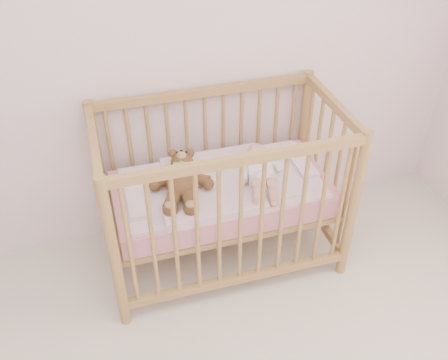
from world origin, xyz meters
name	(u,v)px	position (x,y,z in m)	size (l,w,h in m)	color
wall_back	(140,28)	(0.00, 2.00, 1.35)	(4.00, 0.02, 2.70)	silver
crib	(222,191)	(0.32, 1.60, 0.50)	(1.36, 0.76, 1.00)	#A07F44
mattress	(222,193)	(0.32, 1.60, 0.49)	(1.22, 0.62, 0.13)	#C37988
blanket	(222,183)	(0.32, 1.60, 0.56)	(1.10, 0.58, 0.06)	#CF8EA6
baby	(260,168)	(0.54, 1.58, 0.64)	(0.26, 0.53, 0.13)	white
teddy_bear	(181,181)	(0.09, 1.58, 0.65)	(0.37, 0.52, 0.15)	brown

